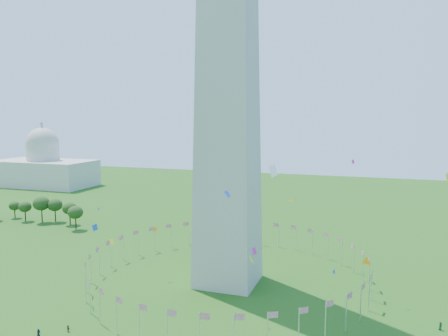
# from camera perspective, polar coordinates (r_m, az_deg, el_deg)

# --- Properties ---
(flag_ring) EXTENTS (80.24, 80.24, 9.00)m
(flag_ring) POSITION_cam_1_polar(r_m,az_deg,el_deg) (131.15, 0.53, -12.83)
(flag_ring) COLOR silver
(flag_ring) RESTS_ON ground
(capitol_building) EXTENTS (70.00, 35.00, 46.00)m
(capitol_building) POSITION_cam_1_polar(r_m,az_deg,el_deg) (331.24, -22.58, 1.78)
(capitol_building) COLOR beige
(capitol_building) RESTS_ON ground
(kites_aloft) EXTENTS (108.11, 73.28, 37.66)m
(kites_aloft) POSITION_cam_1_polar(r_m,az_deg,el_deg) (96.28, 4.62, -9.65)
(kites_aloft) COLOR orange
(kites_aloft) RESTS_ON ground
(tree_line_west) EXTENTS (55.29, 15.47, 11.88)m
(tree_line_west) POSITION_cam_1_polar(r_m,az_deg,el_deg) (217.85, -23.06, -5.25)
(tree_line_west) COLOR #2D531B
(tree_line_west) RESTS_ON ground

